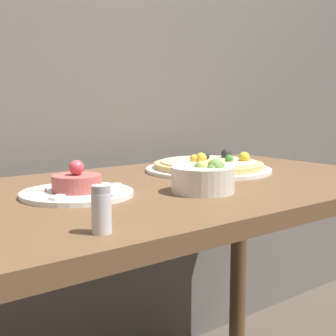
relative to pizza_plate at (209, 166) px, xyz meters
The scene contains 5 objects.
dining_table 0.27m from the pizza_plate, 156.48° to the right, with size 1.22×0.69×0.73m.
pizza_plate is the anchor object (origin of this frame).
tartare_plate 0.46m from the pizza_plate, 169.23° to the right, with size 0.23×0.23×0.07m.
small_bowl 0.31m from the pizza_plate, 135.32° to the right, with size 0.14×0.14×0.07m.
salt_shaker 0.66m from the pizza_plate, 146.94° to the right, with size 0.03×0.03×0.07m.
Camera 1 is at (-0.68, -0.51, 0.92)m, focal length 50.00 mm.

